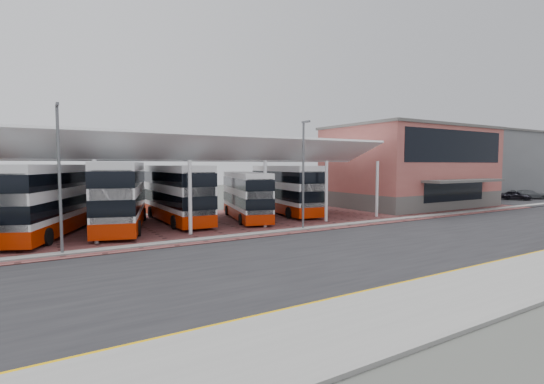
{
  "coord_description": "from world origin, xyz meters",
  "views": [
    {
      "loc": [
        -15.18,
        -17.53,
        4.88
      ],
      "look_at": [
        -0.49,
        6.68,
        2.9
      ],
      "focal_mm": 26.0,
      "sensor_mm": 36.0,
      "label": 1
    }
  ],
  "objects_px": {
    "bus_1": "(49,200)",
    "bus_2": "(122,196)",
    "bus_5": "(285,190)",
    "bus_3": "(177,194)",
    "carpark_car_b": "(529,194)",
    "terminal": "(410,166)",
    "carpark_car_a": "(516,195)",
    "bus_4": "(246,196)"
  },
  "relations": [
    {
      "from": "bus_1",
      "to": "bus_4",
      "type": "height_order",
      "value": "bus_1"
    },
    {
      "from": "bus_5",
      "to": "carpark_car_a",
      "type": "distance_m",
      "value": 35.02
    },
    {
      "from": "terminal",
      "to": "carpark_car_b",
      "type": "bearing_deg",
      "value": -8.72
    },
    {
      "from": "bus_1",
      "to": "bus_3",
      "type": "xyz_separation_m",
      "value": [
        9.38,
        1.66,
        -0.04
      ]
    },
    {
      "from": "bus_4",
      "to": "bus_5",
      "type": "xyz_separation_m",
      "value": [
        5.32,
        1.86,
        0.28
      ]
    },
    {
      "from": "terminal",
      "to": "bus_2",
      "type": "bearing_deg",
      "value": -179.41
    },
    {
      "from": "bus_3",
      "to": "carpark_car_a",
      "type": "bearing_deg",
      "value": -4.15
    },
    {
      "from": "bus_3",
      "to": "bus_4",
      "type": "relative_size",
      "value": 1.12
    },
    {
      "from": "bus_5",
      "to": "carpark_car_b",
      "type": "distance_m",
      "value": 38.3
    },
    {
      "from": "terminal",
      "to": "carpark_car_a",
      "type": "relative_size",
      "value": 4.98
    },
    {
      "from": "terminal",
      "to": "carpark_car_b",
      "type": "relative_size",
      "value": 4.25
    },
    {
      "from": "bus_3",
      "to": "carpark_car_b",
      "type": "relative_size",
      "value": 2.67
    },
    {
      "from": "bus_2",
      "to": "bus_4",
      "type": "distance_m",
      "value": 10.34
    },
    {
      "from": "bus_3",
      "to": "carpark_car_a",
      "type": "relative_size",
      "value": 3.13
    },
    {
      "from": "bus_4",
      "to": "bus_5",
      "type": "relative_size",
      "value": 0.88
    },
    {
      "from": "bus_3",
      "to": "bus_2",
      "type": "bearing_deg",
      "value": -164.34
    },
    {
      "from": "bus_5",
      "to": "carpark_car_b",
      "type": "relative_size",
      "value": 2.7
    },
    {
      "from": "bus_3",
      "to": "terminal",
      "type": "bearing_deg",
      "value": -0.96
    },
    {
      "from": "carpark_car_a",
      "to": "bus_3",
      "type": "bearing_deg",
      "value": 154.94
    },
    {
      "from": "bus_1",
      "to": "bus_2",
      "type": "distance_m",
      "value": 4.8
    },
    {
      "from": "terminal",
      "to": "bus_2",
      "type": "distance_m",
      "value": 32.63
    },
    {
      "from": "carpark_car_a",
      "to": "carpark_car_b",
      "type": "height_order",
      "value": "carpark_car_a"
    },
    {
      "from": "bus_2",
      "to": "bus_1",
      "type": "bearing_deg",
      "value": -158.76
    },
    {
      "from": "bus_1",
      "to": "carpark_car_a",
      "type": "distance_m",
      "value": 55.23
    },
    {
      "from": "terminal",
      "to": "bus_5",
      "type": "bearing_deg",
      "value": 176.26
    },
    {
      "from": "bus_2",
      "to": "bus_4",
      "type": "bearing_deg",
      "value": 13.61
    },
    {
      "from": "bus_3",
      "to": "carpark_car_a",
      "type": "height_order",
      "value": "bus_3"
    },
    {
      "from": "bus_1",
      "to": "bus_4",
      "type": "relative_size",
      "value": 1.15
    },
    {
      "from": "terminal",
      "to": "bus_4",
      "type": "height_order",
      "value": "terminal"
    },
    {
      "from": "carpark_car_b",
      "to": "bus_3",
      "type": "bearing_deg",
      "value": 123.55
    },
    {
      "from": "bus_1",
      "to": "carpark_car_a",
      "type": "height_order",
      "value": "bus_1"
    },
    {
      "from": "terminal",
      "to": "carpark_car_a",
      "type": "xyz_separation_m",
      "value": [
        17.82,
        -3.12,
        -3.95
      ]
    },
    {
      "from": "terminal",
      "to": "bus_2",
      "type": "height_order",
      "value": "terminal"
    },
    {
      "from": "carpark_car_a",
      "to": "carpark_car_b",
      "type": "relative_size",
      "value": 0.85
    },
    {
      "from": "terminal",
      "to": "bus_4",
      "type": "distance_m",
      "value": 22.39
    },
    {
      "from": "terminal",
      "to": "carpark_car_a",
      "type": "height_order",
      "value": "terminal"
    },
    {
      "from": "bus_4",
      "to": "bus_3",
      "type": "bearing_deg",
      "value": 178.8
    },
    {
      "from": "bus_5",
      "to": "carpark_car_a",
      "type": "xyz_separation_m",
      "value": [
        34.73,
        -4.23,
        -1.69
      ]
    },
    {
      "from": "bus_2",
      "to": "bus_5",
      "type": "bearing_deg",
      "value": 21.19
    },
    {
      "from": "bus_1",
      "to": "bus_2",
      "type": "bearing_deg",
      "value": 28.63
    },
    {
      "from": "bus_1",
      "to": "carpark_car_a",
      "type": "relative_size",
      "value": 3.2
    },
    {
      "from": "bus_5",
      "to": "bus_3",
      "type": "bearing_deg",
      "value": -170.74
    }
  ]
}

